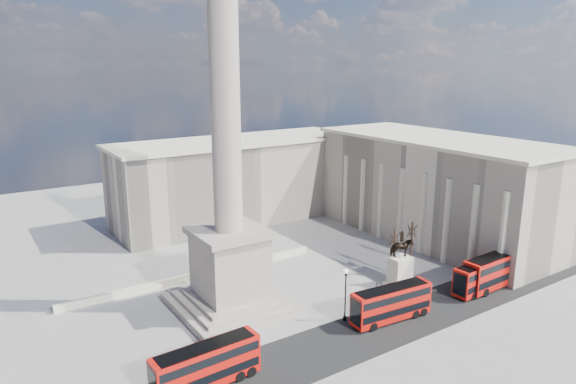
# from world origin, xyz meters

# --- Properties ---
(ground) EXTENTS (180.00, 180.00, 0.00)m
(ground) POSITION_xyz_m (0.00, 0.00, 0.00)
(ground) COLOR gray
(ground) RESTS_ON ground
(asphalt_road) EXTENTS (120.00, 9.00, 0.01)m
(asphalt_road) POSITION_xyz_m (5.00, -10.00, 0.00)
(asphalt_road) COLOR black
(asphalt_road) RESTS_ON ground
(nelsons_column) EXTENTS (14.00, 14.00, 49.85)m
(nelsons_column) POSITION_xyz_m (0.00, 5.00, 12.92)
(nelsons_column) COLOR #A29587
(nelsons_column) RESTS_ON ground
(balustrade_wall) EXTENTS (40.00, 0.60, 1.10)m
(balustrade_wall) POSITION_xyz_m (0.00, 16.00, 0.55)
(balustrade_wall) COLOR beige
(balustrade_wall) RESTS_ON ground
(building_east) EXTENTS (19.00, 46.00, 18.60)m
(building_east) POSITION_xyz_m (45.00, 10.00, 9.32)
(building_east) COLOR beige
(building_east) RESTS_ON ground
(building_northeast) EXTENTS (51.00, 17.00, 16.60)m
(building_northeast) POSITION_xyz_m (20.00, 40.00, 8.32)
(building_northeast) COLOR beige
(building_northeast) RESTS_ON ground
(red_bus_a) EXTENTS (11.22, 3.07, 4.51)m
(red_bus_a) POSITION_xyz_m (-9.89, -9.09, 2.36)
(red_bus_a) COLOR red
(red_bus_a) RESTS_ON ground
(red_bus_b) EXTENTS (11.13, 3.43, 4.44)m
(red_bus_b) POSITION_xyz_m (15.14, -9.26, 2.33)
(red_bus_b) COLOR red
(red_bus_b) RESTS_ON ground
(red_bus_c) EXTENTS (10.74, 3.13, 4.30)m
(red_bus_c) POSITION_xyz_m (32.06, -10.02, 2.26)
(red_bus_c) COLOR red
(red_bus_c) RESTS_ON ground
(red_bus_d) EXTENTS (12.15, 3.17, 4.90)m
(red_bus_d) POSITION_xyz_m (34.87, -10.24, 2.57)
(red_bus_d) COLOR red
(red_bus_d) RESTS_ON ground
(victorian_lamp) EXTENTS (0.59, 0.59, 6.92)m
(victorian_lamp) POSITION_xyz_m (10.21, -6.15, 4.07)
(victorian_lamp) COLOR black
(victorian_lamp) RESTS_ON ground
(equestrian_statue) EXTENTS (3.99, 2.99, 8.32)m
(equestrian_statue) POSITION_xyz_m (23.57, -2.41, 2.89)
(equestrian_statue) COLOR beige
(equestrian_statue) RESTS_ON ground
(bare_tree_near) EXTENTS (1.76, 1.76, 7.70)m
(bare_tree_near) POSITION_xyz_m (25.71, 1.09, 6.07)
(bare_tree_near) COLOR #332319
(bare_tree_near) RESTS_ON ground
(bare_tree_mid) EXTENTS (1.90, 1.90, 7.19)m
(bare_tree_mid) POSITION_xyz_m (31.55, 3.03, 5.67)
(bare_tree_mid) COLOR #332319
(bare_tree_mid) RESTS_ON ground
(bare_tree_far) EXTENTS (1.65, 1.65, 6.75)m
(bare_tree_far) POSITION_xyz_m (41.49, 11.19, 5.32)
(bare_tree_far) COLOR #332319
(bare_tree_far) RESTS_ON ground
(pedestrian_walking) EXTENTS (0.68, 0.55, 1.62)m
(pedestrian_walking) POSITION_xyz_m (18.90, -2.64, 0.81)
(pedestrian_walking) COLOR #282923
(pedestrian_walking) RESTS_ON ground
(pedestrian_standing) EXTENTS (1.08, 1.04, 1.75)m
(pedestrian_standing) POSITION_xyz_m (34.26, -6.50, 0.88)
(pedestrian_standing) COLOR #282923
(pedestrian_standing) RESTS_ON ground
(pedestrian_crossing) EXTENTS (1.10, 0.99, 1.80)m
(pedestrian_crossing) POSITION_xyz_m (18.71, -5.36, 0.90)
(pedestrian_crossing) COLOR #282923
(pedestrian_crossing) RESTS_ON ground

